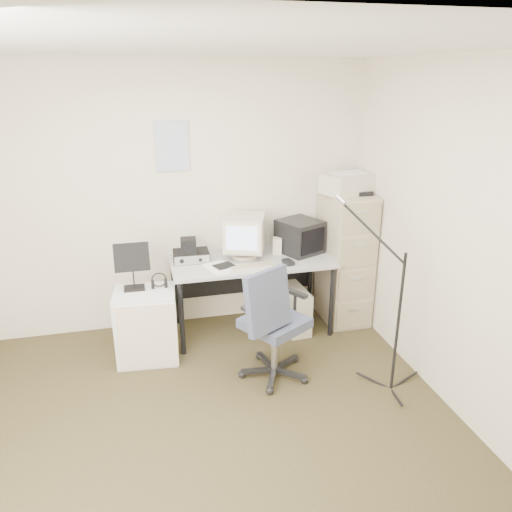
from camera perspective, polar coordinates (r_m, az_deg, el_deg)
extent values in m
cube|color=#302B17|center=(3.69, -5.09, -20.02)|extent=(3.60, 3.60, 0.01)
cube|color=white|center=(2.82, -6.79, 22.71)|extent=(3.60, 3.60, 0.01)
cube|color=beige|center=(4.74, -9.00, 6.33)|extent=(3.60, 0.02, 2.50)
cube|color=beige|center=(1.54, 5.12, -26.62)|extent=(3.60, 0.02, 2.50)
cube|color=beige|center=(3.71, 22.86, 1.00)|extent=(0.02, 3.60, 2.50)
cube|color=white|center=(4.63, -9.58, 12.28)|extent=(0.30, 0.02, 0.44)
cube|color=tan|center=(5.00, 10.06, -0.20)|extent=(0.40, 0.60, 1.30)
cube|color=beige|center=(4.80, 10.58, 8.15)|extent=(0.55, 0.45, 0.18)
cube|color=#9A9992|center=(4.80, -0.50, -4.46)|extent=(1.50, 0.70, 0.73)
cube|color=beige|center=(4.67, -1.30, 2.24)|extent=(0.47, 0.48, 0.40)
cube|color=black|center=(4.82, 4.99, 2.25)|extent=(0.47, 0.48, 0.32)
cube|color=beige|center=(4.78, 2.43, 1.18)|extent=(0.10, 0.10, 0.16)
cube|color=beige|center=(4.45, -0.39, -1.24)|extent=(0.43, 0.17, 0.02)
cube|color=black|center=(4.55, 3.70, -0.71)|extent=(0.10, 0.13, 0.04)
cube|color=black|center=(4.65, -7.43, 0.01)|extent=(0.33, 0.24, 0.09)
cube|color=black|center=(4.56, -7.74, 1.17)|extent=(0.15, 0.14, 0.14)
cube|color=white|center=(4.45, -4.17, -1.33)|extent=(0.30, 0.34, 0.02)
cube|color=beige|center=(4.89, 4.36, -6.04)|extent=(0.23, 0.47, 0.42)
cube|color=#2E3548|center=(4.02, 2.17, -7.40)|extent=(0.80, 0.80, 1.01)
cube|color=silver|center=(4.45, -12.38, -7.74)|extent=(0.54, 0.45, 0.63)
cube|color=black|center=(4.31, -13.94, -1.08)|extent=(0.31, 0.20, 0.42)
torus|color=black|center=(4.35, -11.00, -3.01)|extent=(0.17, 0.17, 0.03)
cylinder|color=black|center=(3.90, 16.17, -5.15)|extent=(0.03, 0.03, 1.50)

